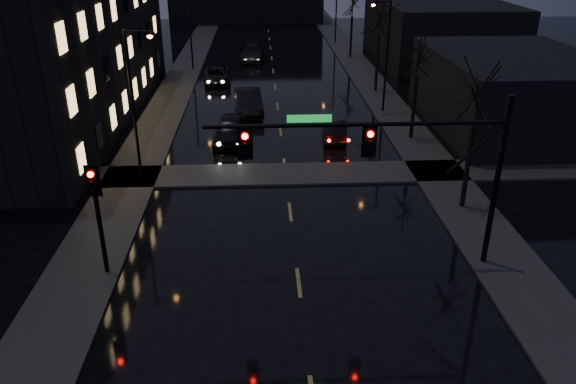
{
  "coord_description": "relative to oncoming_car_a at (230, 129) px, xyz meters",
  "views": [
    {
      "loc": [
        -1.33,
        -10.06,
        12.29
      ],
      "look_at": [
        -0.34,
        9.41,
        3.2
      ],
      "focal_mm": 35.0,
      "sensor_mm": 36.0,
      "label": 1
    }
  ],
  "objects": [
    {
      "name": "signal_mast",
      "position": [
        7.12,
        -15.14,
        4.04
      ],
      "size": [
        11.11,
        0.41,
        7.0
      ],
      "color": "black",
      "rests_on": "ground"
    },
    {
      "name": "signal_pole_left",
      "position": [
        -4.23,
        -15.14,
        2.18
      ],
      "size": [
        0.35,
        0.41,
        4.53
      ],
      "color": "black",
      "rests_on": "ground"
    },
    {
      "name": "oncoming_car_d",
      "position": [
        1.2,
        24.9,
        -0.0
      ],
      "size": [
        2.55,
        5.77,
        1.65
      ],
      "primitive_type": "imported",
      "rotation": [
        0.0,
        0.0,
        -0.04
      ],
      "color": "black",
      "rests_on": "ground"
    },
    {
      "name": "commercial_right_near",
      "position": [
        18.77,
        1.87,
        1.67
      ],
      "size": [
        10.0,
        14.0,
        5.0
      ],
      "primitive_type": "cube",
      "color": "black",
      "rests_on": "ground"
    },
    {
      "name": "sidewalk_left",
      "position": [
        -5.23,
        10.87,
        -0.77
      ],
      "size": [
        3.0,
        140.0,
        0.12
      ],
      "primitive_type": "cube",
      "color": "#2D2D2B",
      "rests_on": "ground"
    },
    {
      "name": "oncoming_car_a",
      "position": [
        0.0,
        0.0,
        0.0
      ],
      "size": [
        2.28,
        4.99,
        1.66
      ],
      "primitive_type": "imported",
      "rotation": [
        0.0,
        0.0,
        -0.07
      ],
      "color": "black",
      "rests_on": "ground"
    },
    {
      "name": "streetlight_l_near",
      "position": [
        -4.31,
        -6.13,
        3.95
      ],
      "size": [
        1.53,
        0.28,
        8.0
      ],
      "color": "black",
      "rests_on": "ground"
    },
    {
      "name": "sidewalk_right",
      "position": [
        11.77,
        10.87,
        -0.77
      ],
      "size": [
        3.0,
        140.0,
        0.12
      ],
      "primitive_type": "cube",
      "color": "#2D2D2B",
      "rests_on": "ground"
    },
    {
      "name": "apartment_block",
      "position": [
        -13.23,
        5.87,
        5.17
      ],
      "size": [
        12.0,
        30.0,
        12.0
      ],
      "primitive_type": "cube",
      "color": "black",
      "rests_on": "ground"
    },
    {
      "name": "tree_mid_a",
      "position": [
        11.67,
        -0.13,
        5.0
      ],
      "size": [
        3.3,
        3.3,
        7.58
      ],
      "color": "black",
      "rests_on": "ground"
    },
    {
      "name": "streetlight_r_mid",
      "position": [
        10.85,
        5.87,
        3.95
      ],
      "size": [
        1.53,
        0.28,
        8.0
      ],
      "color": "black",
      "rests_on": "ground"
    },
    {
      "name": "tree_near",
      "position": [
        11.67,
        -10.13,
        5.39
      ],
      "size": [
        3.52,
        3.52,
        8.08
      ],
      "color": "black",
      "rests_on": "ground"
    },
    {
      "name": "tree_mid_b",
      "position": [
        11.67,
        11.87,
        5.78
      ],
      "size": [
        3.74,
        3.74,
        8.59
      ],
      "color": "black",
      "rests_on": "ground"
    },
    {
      "name": "streetlight_r_far",
      "position": [
        10.85,
        33.87,
        3.95
      ],
      "size": [
        1.53,
        0.28,
        8.0
      ],
      "color": "black",
      "rests_on": "ground"
    },
    {
      "name": "sidewalk_cross",
      "position": [
        3.27,
        -5.63,
        -0.77
      ],
      "size": [
        40.0,
        3.0,
        0.12
      ],
      "primitive_type": "cube",
      "color": "#2D2D2B",
      "rests_on": "ground"
    },
    {
      "name": "lead_car",
      "position": [
        6.69,
        0.12,
        -0.17
      ],
      "size": [
        1.69,
        4.12,
        1.33
      ],
      "primitive_type": "imported",
      "rotation": [
        0.0,
        0.0,
        3.07
      ],
      "color": "black",
      "rests_on": "ground"
    },
    {
      "name": "streetlight_l_far",
      "position": [
        -4.31,
        20.87,
        3.95
      ],
      "size": [
        1.53,
        0.28,
        8.0
      ],
      "color": "black",
      "rests_on": "ground"
    },
    {
      "name": "commercial_right_far",
      "position": [
        20.27,
        23.87,
        2.17
      ],
      "size": [
        12.0,
        18.0,
        6.0
      ],
      "primitive_type": "cube",
      "color": "black",
      "rests_on": "ground"
    },
    {
      "name": "oncoming_car_b",
      "position": [
        1.07,
        6.21,
        0.03
      ],
      "size": [
        2.29,
        5.37,
        1.72
      ],
      "primitive_type": "imported",
      "rotation": [
        0.0,
        0.0,
        0.09
      ],
      "color": "black",
      "rests_on": "ground"
    },
    {
      "name": "oncoming_car_c",
      "position": [
        -1.81,
        15.41,
        -0.15
      ],
      "size": [
        2.59,
        5.04,
        1.36
      ],
      "primitive_type": "imported",
      "rotation": [
        0.0,
        0.0,
        0.07
      ],
      "color": "black",
      "rests_on": "ground"
    }
  ]
}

